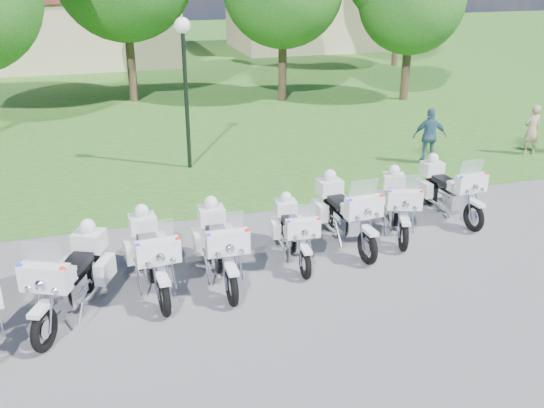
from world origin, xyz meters
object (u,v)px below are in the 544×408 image
object	(u,v)px
motorcycle_7	(449,188)
motorcycle_6	(397,203)
bystander_a	(532,130)
bystander_c	(430,136)
motorcycle_4	(294,230)
motorcycle_5	(345,211)
motorcycle_1	(72,276)
motorcycle_2	(151,253)
motorcycle_3	(220,244)
lamp_post	(184,57)

from	to	relation	value
motorcycle_7	motorcycle_6	bearing A→B (deg)	13.78
bystander_a	bystander_c	world-z (taller)	bystander_c
motorcycle_4	bystander_a	world-z (taller)	bystander_a
motorcycle_5	bystander_a	size ratio (longest dim) A/B	1.61
motorcycle_1	motorcycle_2	size ratio (longest dim) A/B	0.97
motorcycle_5	motorcycle_1	bearing A→B (deg)	9.73
motorcycle_3	motorcycle_4	distance (m)	1.70
motorcycle_7	motorcycle_4	bearing A→B (deg)	10.82
motorcycle_3	motorcycle_6	bearing A→B (deg)	-166.46
motorcycle_5	lamp_post	xyz separation A→B (m)	(-2.42, 6.03, 2.53)
motorcycle_7	lamp_post	distance (m)	8.04
motorcycle_4	motorcycle_5	bearing A→B (deg)	-159.52
motorcycle_5	motorcycle_6	xyz separation A→B (m)	(1.38, 0.20, -0.04)
motorcycle_2	bystander_c	bearing A→B (deg)	-154.35
motorcycle_3	motorcycle_7	size ratio (longest dim) A/B	1.05
motorcycle_6	bystander_c	xyz separation A→B (m)	(3.22, 4.14, 0.17)
motorcycle_1	motorcycle_6	size ratio (longest dim) A/B	1.05
bystander_a	motorcycle_2	bearing A→B (deg)	21.26
motorcycle_4	bystander_c	size ratio (longest dim) A/B	1.30
motorcycle_2	motorcycle_7	xyz separation A→B (m)	(7.27, 1.48, -0.03)
motorcycle_4	motorcycle_7	xyz separation A→B (m)	(4.32, 1.08, 0.07)
motorcycle_6	bystander_a	world-z (taller)	motorcycle_6
motorcycle_1	motorcycle_2	bearing A→B (deg)	-135.12
motorcycle_2	motorcycle_3	world-z (taller)	motorcycle_3
motorcycle_2	bystander_a	world-z (taller)	motorcycle_2
motorcycle_1	motorcycle_7	size ratio (longest dim) A/B	1.00
motorcycle_4	motorcycle_6	distance (m)	2.74
motorcycle_3	bystander_c	size ratio (longest dim) A/B	1.50
motorcycle_1	motorcycle_6	world-z (taller)	motorcycle_1
motorcycle_2	bystander_c	world-z (taller)	same
motorcycle_4	motorcycle_6	world-z (taller)	motorcycle_6
motorcycle_3	motorcycle_4	bearing A→B (deg)	-165.61
motorcycle_4	motorcycle_6	size ratio (longest dim) A/B	0.94
motorcycle_3	motorcycle_7	world-z (taller)	motorcycle_3
motorcycle_3	motorcycle_6	xyz separation A→B (m)	(4.33, 0.98, -0.03)
motorcycle_5	bystander_c	bearing A→B (deg)	-139.90
motorcycle_3	bystander_a	size ratio (longest dim) A/B	1.58
motorcycle_2	motorcycle_1	bearing A→B (deg)	15.97
motorcycle_4	lamp_post	bearing A→B (deg)	-76.08
motorcycle_3	motorcycle_5	xyz separation A→B (m)	(2.95, 0.78, 0.01)
motorcycle_6	bystander_c	bearing A→B (deg)	-108.93
motorcycle_6	motorcycle_7	world-z (taller)	motorcycle_7
motorcycle_1	bystander_a	distance (m)	14.86
motorcycle_4	bystander_a	xyz separation A→B (m)	(9.42, 4.57, 0.19)
motorcycle_4	motorcycle_3	bearing A→B (deg)	17.60
bystander_c	motorcycle_6	bearing A→B (deg)	67.44
motorcycle_1	motorcycle_6	xyz separation A→B (m)	(7.06, 1.51, -0.06)
bystander_a	bystander_c	size ratio (longest dim) A/B	0.95
motorcycle_7	motorcycle_5	bearing A→B (deg)	9.77
motorcycle_2	motorcycle_6	bearing A→B (deg)	-174.56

